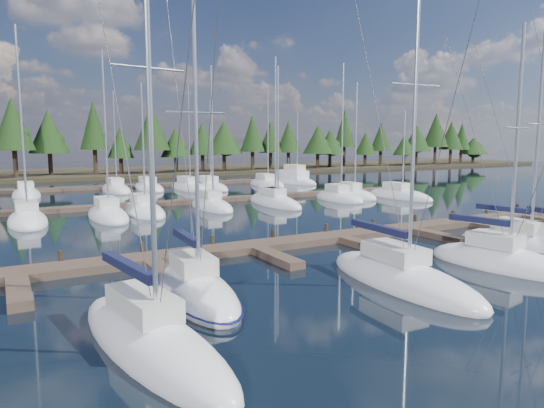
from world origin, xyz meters
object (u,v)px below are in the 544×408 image
main_dock (342,239)px  front_sailboat_3 (501,262)px  front_sailboat_4 (523,245)px  front_sailboat_1 (196,291)px  front_sailboat_0 (150,340)px  front_sailboat_2 (400,278)px  motor_yacht_right (293,180)px

main_dock → front_sailboat_3: bearing=-71.2°
front_sailboat_3 → front_sailboat_4: front_sailboat_4 is taller
front_sailboat_1 → front_sailboat_4: 19.63m
front_sailboat_0 → front_sailboat_2: front_sailboat_2 is taller
front_sailboat_2 → front_sailboat_4: 11.28m
front_sailboat_2 → front_sailboat_3: bearing=-3.1°
main_dock → front_sailboat_3: 9.39m
main_dock → front_sailboat_3: (3.02, -8.89, 0.09)m
front_sailboat_0 → front_sailboat_1: bearing=53.4°
front_sailboat_4 → main_dock: bearing=138.5°
front_sailboat_0 → front_sailboat_4: 22.74m
front_sailboat_1 → front_sailboat_3: size_ratio=1.07×
main_dock → motor_yacht_right: size_ratio=4.66×
front_sailboat_1 → main_dock: bearing=26.5°
motor_yacht_right → front_sailboat_4: bearing=-105.1°
front_sailboat_1 → front_sailboat_2: size_ratio=0.86×
front_sailboat_0 → front_sailboat_2: size_ratio=0.96×
front_sailboat_3 → front_sailboat_4: bearing=22.5°
main_dock → front_sailboat_2: front_sailboat_2 is taller
front_sailboat_3 → main_dock: bearing=108.8°
front_sailboat_3 → front_sailboat_0: bearing=-177.0°
front_sailboat_0 → front_sailboat_1: (2.94, 3.96, -0.01)m
front_sailboat_1 → front_sailboat_2: 8.86m
front_sailboat_1 → motor_yacht_right: 54.03m
front_sailboat_3 → front_sailboat_4: (4.79, 1.98, -0.01)m
main_dock → front_sailboat_4: bearing=-41.5°
main_dock → front_sailboat_1: front_sailboat_1 is taller
front_sailboat_0 → motor_yacht_right: (34.65, 47.70, 0.20)m
front_sailboat_0 → front_sailboat_4: front_sailboat_0 is taller
front_sailboat_3 → front_sailboat_2: bearing=176.9°
main_dock → motor_yacht_right: 42.79m
main_dock → front_sailboat_4: (7.81, -6.91, 0.08)m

